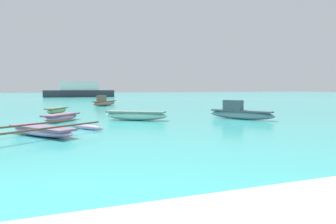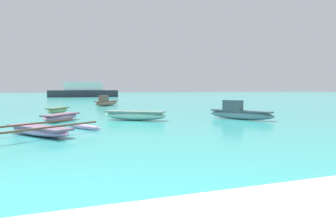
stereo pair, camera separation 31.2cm
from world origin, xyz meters
TOP-DOWN VIEW (x-y plane):
  - moored_boat_0 at (4.31, 12.50)m, footprint 3.28×2.47m
  - moored_boat_1 at (0.60, 13.46)m, footprint 2.11×2.44m
  - moored_boat_2 at (0.39, 18.22)m, footprint 1.62×2.28m
  - moored_boat_3 at (-0.10, 8.58)m, footprint 4.59×4.12m
  - moored_boat_4 at (4.65, 26.28)m, footprint 2.82×2.85m
  - moored_boat_5 at (9.78, 11.06)m, footprint 2.45×3.45m
  - distant_ferry at (4.51, 57.74)m, footprint 13.10×2.88m

SIDE VIEW (x-z plane):
  - moored_boat_3 at x=-0.10m, z-range -0.01..0.38m
  - moored_boat_1 at x=0.60m, z-range 0.02..0.40m
  - moored_boat_2 at x=0.39m, z-range 0.02..0.44m
  - moored_boat_0 at x=4.31m, z-range 0.03..0.51m
  - moored_boat_4 at x=4.65m, z-range -0.15..0.87m
  - moored_boat_5 at x=9.78m, z-range -0.15..0.89m
  - distant_ferry at x=4.51m, z-range -0.27..2.61m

